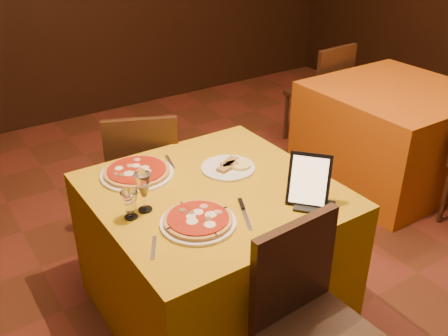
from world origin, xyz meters
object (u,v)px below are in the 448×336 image
pizza_far (137,173)px  wine_glass (144,192)px  side_table (391,135)px  tablet (309,180)px  pizza_near (198,221)px  water_glass (130,205)px  main_table (214,251)px  chair_main_far (144,174)px  chair_side_far (317,94)px

pizza_far → wine_glass: size_ratio=1.94×
side_table → tablet: tablet is taller
pizza_near → tablet: (0.51, -0.13, 0.10)m
side_table → wine_glass: 2.35m
water_glass → tablet: (0.72, -0.34, 0.06)m
main_table → side_table: bearing=13.4°
pizza_near → chair_main_far: bearing=78.4°
main_table → wine_glass: 0.59m
pizza_far → tablet: size_ratio=1.51×
main_table → side_table: same height
chair_main_far → wine_glass: size_ratio=4.79×
wine_glass → water_glass: bearing=-166.5°
chair_side_far → wine_glass: size_ratio=4.79×
wine_glass → pizza_near: bearing=-57.9°
chair_side_far → tablet: 2.34m
main_table → tablet: (0.30, -0.34, 0.49)m
pizza_near → tablet: tablet is taller
chair_side_far → pizza_far: bearing=21.3°
side_table → chair_side_far: 0.84m
side_table → water_glass: 2.43m
chair_side_far → water_glass: size_ratio=7.00×
main_table → chair_main_far: (0.00, 0.81, 0.08)m
main_table → tablet: size_ratio=4.51×
pizza_far → chair_side_far: bearing=24.1°
chair_main_far → tablet: tablet is taller
wine_glass → tablet: bearing=-28.7°
main_table → chair_side_far: (1.91, 1.29, 0.08)m
water_glass → main_table: bearing=0.5°
pizza_near → side_table: bearing=17.4°
main_table → pizza_near: size_ratio=3.33×
side_table → chair_main_far: 1.95m
chair_main_far → side_table: bearing=-166.5°
pizza_near → wine_glass: (-0.14, 0.22, 0.08)m
side_table → wine_glass: size_ratio=5.79×
main_table → tablet: tablet is taller
main_table → wine_glass: bearing=177.6°
water_glass → tablet: 0.80m
chair_main_far → water_glass: chair_main_far is taller
tablet → chair_side_far: bearing=94.5°
wine_glass → pizza_far: bearing=71.4°
pizza_near → tablet: 0.53m
chair_side_far → pizza_far: chair_side_far is taller
pizza_far → water_glass: 0.38m
pizza_near → pizza_far: (-0.03, 0.54, -0.00)m
chair_main_far → chair_side_far: (1.91, 0.48, 0.00)m
chair_main_far → pizza_far: (-0.25, -0.48, 0.31)m
main_table → pizza_near: 0.49m
pizza_far → chair_main_far: bearing=63.1°
chair_side_far → wine_glass: bearing=26.6°
tablet → chair_main_far: bearing=153.6°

